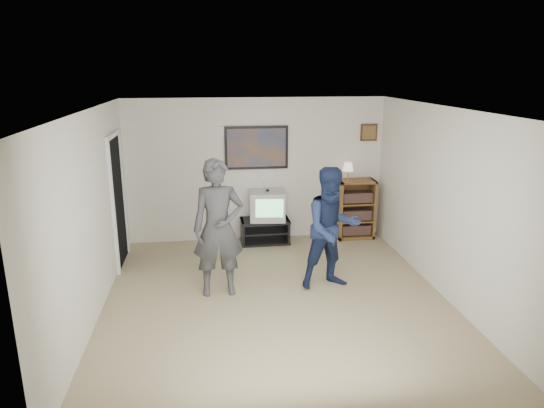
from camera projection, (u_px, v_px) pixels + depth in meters
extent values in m
cube|color=#7A664D|center=(277.00, 300.00, 6.44)|extent=(4.50, 5.00, 0.01)
cube|color=white|center=(277.00, 109.00, 5.76)|extent=(4.50, 5.00, 0.01)
cube|color=silver|center=(257.00, 170.00, 8.49)|extent=(4.50, 0.01, 2.50)
cube|color=silver|center=(92.00, 217.00, 5.81)|extent=(0.01, 5.00, 2.50)
cube|color=silver|center=(445.00, 204.00, 6.39)|extent=(0.01, 5.00, 2.50)
cube|color=black|center=(265.00, 220.00, 8.47)|extent=(0.85, 0.48, 0.04)
cube|color=black|center=(265.00, 241.00, 8.58)|extent=(0.85, 0.48, 0.04)
cube|color=black|center=(243.00, 232.00, 8.47)|extent=(0.04, 0.45, 0.42)
cube|color=black|center=(287.00, 230.00, 8.57)|extent=(0.04, 0.45, 0.42)
imported|color=#363739|center=(218.00, 228.00, 6.41)|extent=(0.70, 0.47, 1.86)
imported|color=#182343|center=(332.00, 228.00, 6.63)|extent=(0.92, 0.77, 1.71)
cube|color=white|center=(221.00, 206.00, 6.59)|extent=(0.07, 0.12, 0.03)
cube|color=white|center=(329.00, 209.00, 6.84)|extent=(0.04, 0.13, 0.04)
cube|color=black|center=(256.00, 148.00, 8.36)|extent=(1.10, 0.03, 0.75)
cube|color=white|center=(224.00, 131.00, 8.21)|extent=(0.28, 0.02, 0.14)
cube|color=black|center=(369.00, 132.00, 8.55)|extent=(0.30, 0.03, 0.30)
cube|color=black|center=(118.00, 202.00, 7.41)|extent=(0.03, 0.85, 2.00)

